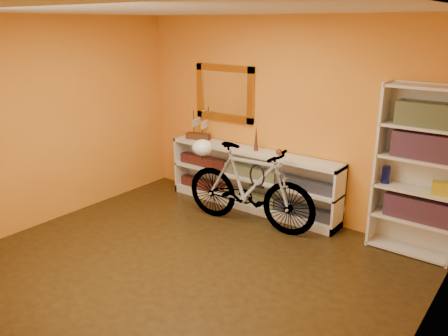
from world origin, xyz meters
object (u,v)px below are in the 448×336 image
Objects in this scene: console_unit at (251,179)px; bicycle at (249,186)px; helmet at (203,148)px; bookcase at (419,173)px.

console_unit is 0.59m from bicycle.
console_unit is 1.43× the size of bicycle.
bicycle reaches higher than helmet.
console_unit is at bearing 55.68° from helmet.
console_unit is 2.21m from bookcase.
helmet reaches higher than console_unit.
bicycle is (-1.85, -0.52, -0.41)m from bookcase.
bookcase is at bearing -80.54° from bicycle.
bookcase reaches higher than console_unit.
bookcase reaches higher than bicycle.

